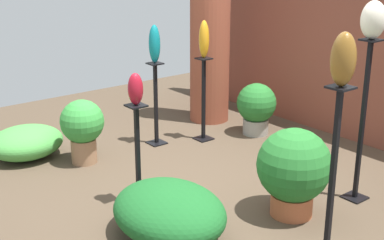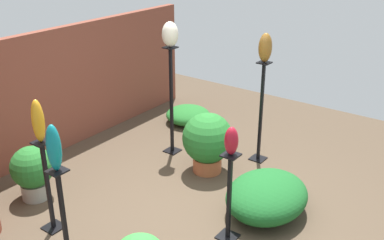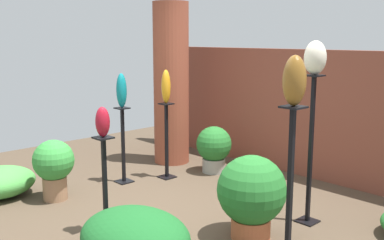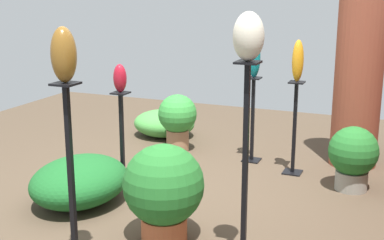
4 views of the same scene
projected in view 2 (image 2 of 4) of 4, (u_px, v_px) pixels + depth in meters
ground_plane at (193, 214)px, 5.02m from camera, size 8.00×8.00×0.00m
brick_wall_back at (43, 96)px, 6.05m from camera, size 5.60×0.12×1.73m
pedestal_teal at (64, 222)px, 4.15m from camera, size 0.20×0.20×1.00m
pedestal_ivory at (171, 105)px, 6.16m from camera, size 0.20×0.20×1.52m
pedestal_amber at (48, 190)px, 4.62m from camera, size 0.20×0.20×1.02m
pedestal_bronze at (261, 116)px, 5.97m from camera, size 0.20×0.20×1.39m
pedestal_ruby at (229, 201)px, 4.48m from camera, size 0.20×0.20×0.97m
art_vase_teal at (54, 148)px, 3.85m from camera, size 0.13×0.14×0.44m
art_vase_ivory at (170, 34)px, 5.77m from camera, size 0.22×0.21×0.33m
art_vase_amber at (38, 121)px, 4.31m from camera, size 0.12×0.12×0.44m
art_vase_bronze at (265, 48)px, 5.60m from camera, size 0.17×0.17×0.37m
art_vase_ruby at (231, 141)px, 4.22m from camera, size 0.13×0.14×0.29m
potted_plant_front_right at (33, 170)px, 5.20m from camera, size 0.50×0.50×0.66m
potted_plant_near_pillar at (208, 140)px, 5.75m from camera, size 0.66×0.66×0.81m
foliage_bed_east at (267, 196)px, 4.97m from camera, size 1.05×0.86×0.44m
foliage_bed_west at (188, 115)px, 7.33m from camera, size 0.71×0.73×0.27m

